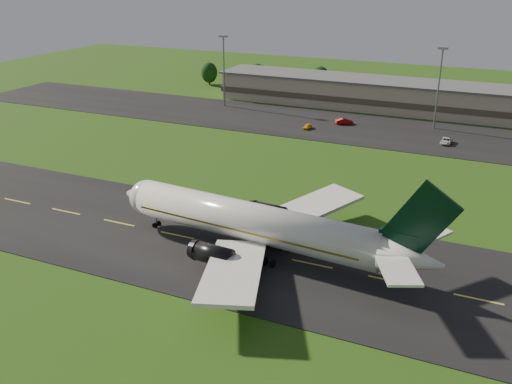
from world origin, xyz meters
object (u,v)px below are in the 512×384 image
at_px(light_mast_west, 224,63).
at_px(service_vehicle_a, 307,126).
at_px(airliner, 257,224).
at_px(light_mast_centre, 439,79).
at_px(service_vehicle_b, 344,121).
at_px(service_vehicle_c, 446,141).
at_px(terminal, 449,101).

relative_size(light_mast_west, service_vehicle_a, 5.80).
relative_size(airliner, service_vehicle_a, 14.61).
xyz_separation_m(light_mast_centre, service_vehicle_b, (-21.96, -5.52, -11.89)).
xyz_separation_m(service_vehicle_b, service_vehicle_c, (26.62, -7.12, -0.07)).
xyz_separation_m(airliner, light_mast_centre, (13.39, 80.07, 8.08)).
bearing_deg(terminal, service_vehicle_a, -135.75).
bearing_deg(service_vehicle_b, light_mast_centre, -105.38).
xyz_separation_m(service_vehicle_a, service_vehicle_b, (7.29, 8.15, 0.15)).
xyz_separation_m(light_mast_west, service_vehicle_b, (38.04, -5.52, -11.89)).
xyz_separation_m(airliner, service_vehicle_c, (18.04, 67.43, -3.88)).
relative_size(service_vehicle_a, service_vehicle_c, 0.72).
distance_m(airliner, service_vehicle_c, 69.91).
distance_m(airliner, light_mast_west, 93.00).
relative_size(service_vehicle_b, service_vehicle_c, 0.94).
xyz_separation_m(service_vehicle_a, service_vehicle_c, (33.91, 1.03, 0.08)).
bearing_deg(light_mast_centre, service_vehicle_a, -154.95).
bearing_deg(light_mast_west, service_vehicle_a, -23.97).
bearing_deg(terminal, light_mast_centre, -94.95).
height_order(airliner, light_mast_west, light_mast_west).
bearing_deg(terminal, service_vehicle_b, -137.11).
relative_size(terminal, service_vehicle_c, 29.78).
bearing_deg(service_vehicle_b, light_mast_west, 52.24).
bearing_deg(service_vehicle_c, terminal, 99.86).
bearing_deg(light_mast_west, service_vehicle_b, -8.26).
height_order(terminal, service_vehicle_b, terminal).
xyz_separation_m(terminal, service_vehicle_a, (-30.65, -29.86, -3.29)).
bearing_deg(service_vehicle_b, terminal, -76.60).
xyz_separation_m(light_mast_centre, service_vehicle_a, (-29.25, -13.67, -12.04)).
distance_m(light_mast_centre, service_vehicle_b, 25.58).
distance_m(light_mast_west, light_mast_centre, 60.00).
distance_m(light_mast_centre, service_vehicle_c, 18.02).
bearing_deg(terminal, service_vehicle_c, -83.56).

